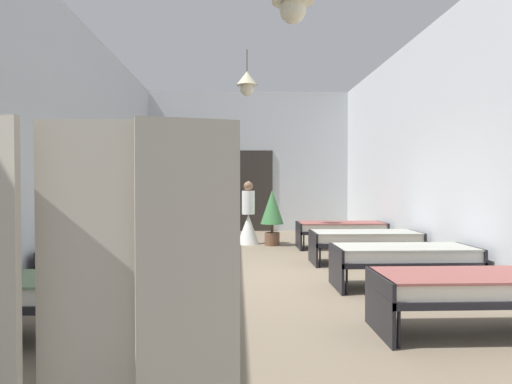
{
  "coord_description": "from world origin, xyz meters",
  "views": [
    {
      "loc": [
        -0.36,
        -7.12,
        1.44
      ],
      "look_at": [
        0.0,
        1.51,
        1.27
      ],
      "focal_mm": 32.26,
      "sensor_mm": 36.0,
      "label": 1
    }
  ],
  "objects_px": {
    "bed_right_row_1": "(403,256)",
    "bed_left_row_0": "(67,292)",
    "potted_plant": "(272,211)",
    "bed_right_row_0": "(476,288)",
    "bed_right_row_3": "(341,228)",
    "privacy_screen": "(85,329)",
    "bed_left_row_3": "(165,229)",
    "nurse_near_aisle": "(248,222)",
    "bed_left_row_2": "(148,240)",
    "bed_left_row_1": "(120,258)",
    "bed_right_row_2": "(365,239)"
  },
  "relations": [
    {
      "from": "bed_right_row_1",
      "to": "bed_left_row_2",
      "type": "height_order",
      "value": "same"
    },
    {
      "from": "bed_right_row_3",
      "to": "bed_right_row_0",
      "type": "bearing_deg",
      "value": -90.0
    },
    {
      "from": "bed_left_row_0",
      "to": "bed_right_row_1",
      "type": "distance_m",
      "value": 4.28
    },
    {
      "from": "bed_left_row_1",
      "to": "bed_right_row_2",
      "type": "relative_size",
      "value": 1.0
    },
    {
      "from": "bed_left_row_2",
      "to": "bed_left_row_3",
      "type": "relative_size",
      "value": 1.0
    },
    {
      "from": "bed_left_row_3",
      "to": "nurse_near_aisle",
      "type": "distance_m",
      "value": 1.99
    },
    {
      "from": "potted_plant",
      "to": "bed_left_row_3",
      "type": "bearing_deg",
      "value": -167.55
    },
    {
      "from": "bed_left_row_0",
      "to": "bed_left_row_1",
      "type": "relative_size",
      "value": 1.0
    },
    {
      "from": "bed_left_row_2",
      "to": "bed_right_row_3",
      "type": "xyz_separation_m",
      "value": [
        3.84,
        1.9,
        0.0
      ]
    },
    {
      "from": "nurse_near_aisle",
      "to": "potted_plant",
      "type": "bearing_deg",
      "value": 164.32
    },
    {
      "from": "bed_right_row_2",
      "to": "bed_left_row_3",
      "type": "height_order",
      "value": "same"
    },
    {
      "from": "bed_left_row_0",
      "to": "bed_right_row_0",
      "type": "height_order",
      "value": "same"
    },
    {
      "from": "bed_left_row_2",
      "to": "nurse_near_aisle",
      "type": "bearing_deg",
      "value": 55.8
    },
    {
      "from": "bed_left_row_3",
      "to": "potted_plant",
      "type": "relative_size",
      "value": 1.49
    },
    {
      "from": "bed_left_row_0",
      "to": "bed_right_row_1",
      "type": "relative_size",
      "value": 1.0
    },
    {
      "from": "bed_right_row_0",
      "to": "potted_plant",
      "type": "xyz_separation_m",
      "value": [
        -1.47,
        6.22,
        0.35
      ]
    },
    {
      "from": "bed_left_row_0",
      "to": "nurse_near_aisle",
      "type": "relative_size",
      "value": 1.28
    },
    {
      "from": "bed_right_row_0",
      "to": "potted_plant",
      "type": "relative_size",
      "value": 1.49
    },
    {
      "from": "bed_right_row_1",
      "to": "bed_left_row_0",
      "type": "bearing_deg",
      "value": -153.67
    },
    {
      "from": "bed_left_row_0",
      "to": "bed_right_row_2",
      "type": "xyz_separation_m",
      "value": [
        3.84,
        3.8,
        0.0
      ]
    },
    {
      "from": "bed_left_row_0",
      "to": "nurse_near_aisle",
      "type": "bearing_deg",
      "value": 74.28
    },
    {
      "from": "bed_right_row_2",
      "to": "potted_plant",
      "type": "xyz_separation_m",
      "value": [
        -1.47,
        2.42,
        0.35
      ]
    },
    {
      "from": "bed_left_row_3",
      "to": "bed_left_row_0",
      "type": "bearing_deg",
      "value": -90.0
    },
    {
      "from": "potted_plant",
      "to": "privacy_screen",
      "type": "bearing_deg",
      "value": -99.33
    },
    {
      "from": "bed_right_row_1",
      "to": "privacy_screen",
      "type": "relative_size",
      "value": 1.12
    },
    {
      "from": "bed_right_row_2",
      "to": "nurse_near_aisle",
      "type": "bearing_deg",
      "value": 126.83
    },
    {
      "from": "bed_right_row_2",
      "to": "bed_right_row_3",
      "type": "distance_m",
      "value": 1.9
    },
    {
      "from": "bed_right_row_0",
      "to": "bed_left_row_1",
      "type": "relative_size",
      "value": 1.0
    },
    {
      "from": "privacy_screen",
      "to": "bed_left_row_0",
      "type": "bearing_deg",
      "value": 113.13
    },
    {
      "from": "bed_left_row_0",
      "to": "potted_plant",
      "type": "xyz_separation_m",
      "value": [
        2.37,
        6.22,
        0.35
      ]
    },
    {
      "from": "bed_right_row_3",
      "to": "privacy_screen",
      "type": "distance_m",
      "value": 8.61
    },
    {
      "from": "bed_right_row_2",
      "to": "privacy_screen",
      "type": "distance_m",
      "value": 6.85
    },
    {
      "from": "bed_right_row_1",
      "to": "bed_right_row_2",
      "type": "relative_size",
      "value": 1.0
    },
    {
      "from": "bed_left_row_1",
      "to": "privacy_screen",
      "type": "bearing_deg",
      "value": -77.55
    },
    {
      "from": "bed_left_row_1",
      "to": "privacy_screen",
      "type": "relative_size",
      "value": 1.12
    },
    {
      "from": "bed_right_row_0",
      "to": "bed_left_row_2",
      "type": "relative_size",
      "value": 1.0
    },
    {
      "from": "nurse_near_aisle",
      "to": "privacy_screen",
      "type": "xyz_separation_m",
      "value": [
        -0.88,
        -8.89,
        0.32
      ]
    },
    {
      "from": "bed_left_row_0",
      "to": "bed_right_row_1",
      "type": "height_order",
      "value": "same"
    },
    {
      "from": "bed_right_row_0",
      "to": "bed_right_row_3",
      "type": "xyz_separation_m",
      "value": [
        0.0,
        5.7,
        0.0
      ]
    },
    {
      "from": "bed_left_row_0",
      "to": "nurse_near_aisle",
      "type": "xyz_separation_m",
      "value": [
        1.83,
        6.49,
        0.09
      ]
    },
    {
      "from": "bed_left_row_1",
      "to": "bed_right_row_1",
      "type": "distance_m",
      "value": 3.84
    },
    {
      "from": "bed_left_row_3",
      "to": "bed_right_row_3",
      "type": "distance_m",
      "value": 3.84
    },
    {
      "from": "potted_plant",
      "to": "bed_left_row_2",
      "type": "bearing_deg",
      "value": -134.33
    },
    {
      "from": "bed_left_row_0",
      "to": "bed_left_row_1",
      "type": "distance_m",
      "value": 1.9
    },
    {
      "from": "bed_left_row_2",
      "to": "privacy_screen",
      "type": "xyz_separation_m",
      "value": [
        0.95,
        -6.2,
        0.41
      ]
    },
    {
      "from": "bed_left_row_3",
      "to": "bed_right_row_3",
      "type": "relative_size",
      "value": 1.0
    },
    {
      "from": "bed_right_row_0",
      "to": "privacy_screen",
      "type": "relative_size",
      "value": 1.12
    },
    {
      "from": "bed_right_row_3",
      "to": "potted_plant",
      "type": "xyz_separation_m",
      "value": [
        -1.47,
        0.52,
        0.35
      ]
    },
    {
      "from": "bed_left_row_0",
      "to": "bed_right_row_3",
      "type": "relative_size",
      "value": 1.0
    },
    {
      "from": "bed_left_row_0",
      "to": "bed_right_row_0",
      "type": "bearing_deg",
      "value": 0.0
    }
  ]
}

